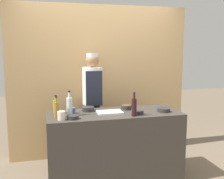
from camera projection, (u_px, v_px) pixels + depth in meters
The scene contains 16 objects.
ground_plane at pixel (114, 179), 3.50m from camera, with size 14.00×14.00×0.00m, color #756651.
cabinet_wall at pixel (100, 82), 4.25m from camera, with size 2.86×0.18×2.40m.
counter at pixel (114, 146), 3.43m from camera, with size 1.70×0.66×0.91m.
sauce_bowl_green at pixel (139, 112), 3.27m from camera, with size 0.11×0.11×0.04m.
sauce_bowl_white at pixel (164, 110), 3.40m from camera, with size 0.16×0.16×0.05m.
sauce_bowl_purple at pixel (73, 117), 3.04m from camera, with size 0.13×0.13×0.04m.
sauce_bowl_red at pixel (88, 109), 3.44m from camera, with size 0.16×0.16×0.06m.
sauce_bowl_brown at pixel (126, 107), 3.54m from camera, with size 0.15×0.15×0.06m.
cutting_board at pixel (110, 112), 3.33m from camera, with size 0.32×0.21×0.02m.
bottle_vinegar at pixel (57, 109), 3.09m from camera, with size 0.06×0.06×0.26m.
bottle_clear at pixel (69, 106), 3.17m from camera, with size 0.07×0.07×0.31m.
bottle_oil at pixel (56, 106), 3.30m from camera, with size 0.07×0.07×0.24m.
bottle_wine at pixel (134, 107), 3.17m from camera, with size 0.06×0.06×0.29m.
cup_cream at pixel (61, 116), 3.00m from camera, with size 0.09×0.09×0.10m.
cup_blue at pixel (72, 111), 3.29m from camera, with size 0.09×0.09×0.08m.
chef_center at pixel (93, 103), 3.93m from camera, with size 0.30×0.30×1.66m.
Camera 1 is at (-0.82, -3.17, 1.71)m, focal length 42.00 mm.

